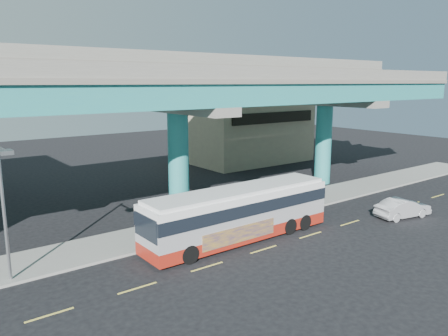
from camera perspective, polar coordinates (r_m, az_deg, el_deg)
ground at (r=26.01m, az=4.75°, el=-10.36°), size 120.00×120.00×0.00m
sidewalk at (r=30.04m, az=-2.32°, el=-7.18°), size 70.00×4.00×0.15m
lane_markings at (r=25.80m, az=5.20°, el=-10.53°), size 58.00×0.12×0.01m
viaduct at (r=31.55m, az=-6.27°, el=10.40°), size 52.00×12.40×11.70m
building_beige at (r=53.70m, az=2.74°, el=4.71°), size 14.00×10.23×7.00m
transit_bus at (r=26.66m, az=2.02°, el=-5.73°), size 12.70×2.80×3.25m
sedan at (r=33.76m, az=22.32°, el=-4.86°), size 3.16×4.81×1.39m
street_lamp at (r=22.27m, az=-26.77°, el=-2.93°), size 0.50×2.24×6.69m
stop_sign at (r=32.62m, az=8.45°, el=-2.25°), size 0.61×0.53×2.60m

